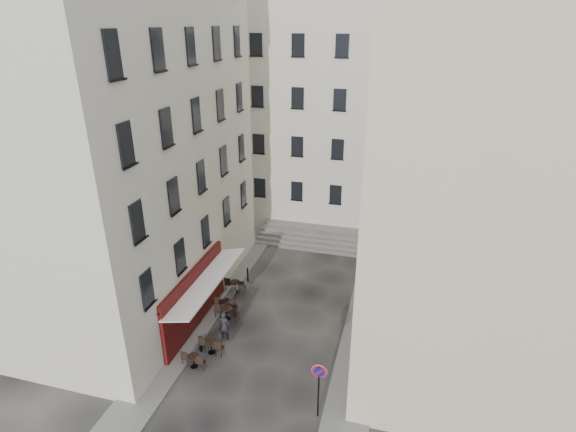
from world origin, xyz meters
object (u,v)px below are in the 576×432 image
(bistro_table_a, at_px, (194,360))
(bistro_table_b, at_px, (211,345))
(no_parking_sign, at_px, (319,381))
(pedestrian, at_px, (224,326))

(bistro_table_a, relative_size, bistro_table_b, 0.94)
(bistro_table_a, bearing_deg, no_parking_sign, -11.88)
(no_parking_sign, bearing_deg, bistro_table_b, 157.51)
(bistro_table_b, distance_m, pedestrian, 1.28)
(bistro_table_a, distance_m, bistro_table_b, 1.24)
(no_parking_sign, height_order, bistro_table_a, no_parking_sign)
(no_parking_sign, xyz_separation_m, pedestrian, (-5.78, 3.73, -1.11))
(no_parking_sign, bearing_deg, pedestrian, 147.48)
(no_parking_sign, relative_size, pedestrian, 1.64)
(no_parking_sign, distance_m, bistro_table_a, 6.70)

